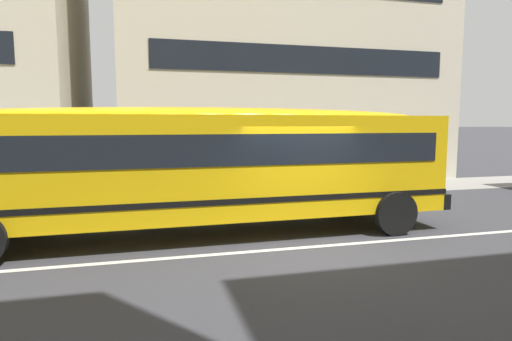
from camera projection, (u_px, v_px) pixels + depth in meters
ground_plane at (306, 247)px, 8.89m from camera, size 400.00×400.00×0.00m
sidewalk_far at (235, 193)px, 15.72m from camera, size 120.00×3.00×0.01m
lane_centreline at (306, 247)px, 8.89m from camera, size 110.00×0.16×0.01m
school_bus at (191, 160)px, 9.73m from camera, size 13.08×3.09×2.92m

